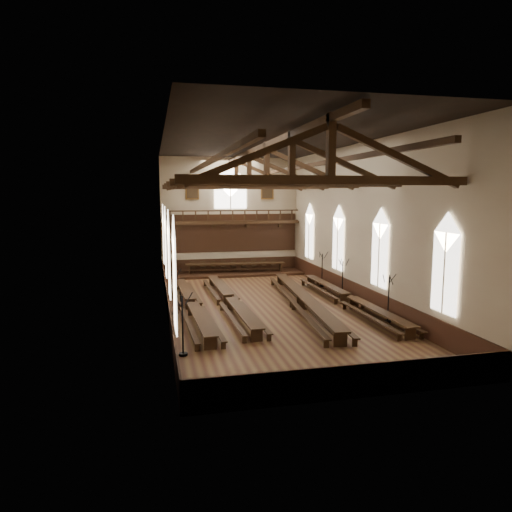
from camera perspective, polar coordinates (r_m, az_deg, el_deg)
The scene contains 21 objects.
ground at distance 28.22m, azimuth 1.28°, elevation -6.33°, with size 26.00×26.00×0.00m, color brown.
room_walls at distance 27.36m, azimuth 1.33°, elevation 6.90°, with size 26.00×26.00×26.00m.
wainscot_band at distance 28.07m, azimuth 1.29°, elevation -5.14°, with size 12.00×26.00×1.20m.
side_windows at distance 27.54m, azimuth 1.31°, elevation 1.24°, with size 11.85×19.80×4.50m.
end_window at distance 39.99m, azimuth -3.21°, elevation 8.28°, with size 2.80×0.12×3.80m.
minstrels_gallery at distance 39.87m, azimuth -3.12°, elevation 3.51°, with size 11.80×1.24×3.70m.
portraits at distance 39.99m, azimuth -3.21°, elevation 8.10°, with size 7.75×0.09×1.45m.
roof_trusses at distance 27.39m, azimuth 1.34°, elevation 10.58°, with size 11.70×25.70×2.80m.
refectory_row_a at distance 27.01m, azimuth -8.09°, elevation -5.91°, with size 1.71×14.11×0.71m.
refectory_row_b at distance 27.92m, azimuth -3.31°, elevation -5.38°, with size 1.60×14.13×0.72m.
refectory_row_c at distance 27.82m, azimuth 6.01°, elevation -5.34°, with size 2.28×15.00×0.80m.
refectory_row_d at distance 28.72m, azimuth 11.56°, elevation -5.16°, with size 1.55×14.12×0.72m.
dais at distance 39.14m, azimuth -2.58°, elevation -2.19°, with size 11.40×2.95×0.20m, color #381B11.
high_table at distance 39.01m, azimuth -2.58°, elevation -1.07°, with size 8.55×1.62×0.80m.
high_chairs at distance 39.83m, azimuth -2.79°, elevation -1.14°, with size 7.62×0.42×0.91m.
candelabrum_left_near at distance 19.99m, azimuth -9.13°, elevation -9.91°, with size 0.83×0.80×2.77m.
candelabrum_left_mid at distance 26.79m, azimuth -10.11°, elevation -5.43°, with size 0.81×0.76×2.67m.
candelabrum_left_far at distance 32.87m, azimuth -10.62°, elevation -3.00°, with size 0.79×0.75×2.63m.
candelabrum_right_near at distance 25.65m, azimuth 16.18°, elevation -6.24°, with size 0.79×0.76×2.64m.
candelabrum_right_mid at distance 30.98m, azimuth 10.74°, elevation -3.67°, with size 0.80×0.74×2.63m.
candelabrum_right_far at distance 34.40m, azimuth 8.25°, elevation -2.48°, with size 0.74×0.79×2.61m.
Camera 1 is at (-6.65, -26.54, 6.90)m, focal length 32.00 mm.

